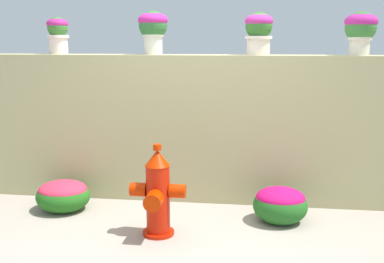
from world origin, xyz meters
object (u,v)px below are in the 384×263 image
Objects in this scene: potted_plant_4 at (361,28)px; fire_hydrant at (158,195)px; potted_plant_3 at (259,30)px; potted_plant_1 at (58,32)px; flower_bush_left at (280,203)px; potted_plant_2 at (153,27)px; flower_bush_right at (63,194)px.

potted_plant_4 is 0.52× the size of fire_hydrant.
potted_plant_4 is at bearing 0.14° from potted_plant_3.
potted_plant_3 is 1.00× the size of potted_plant_4.
potted_plant_1 is 0.93× the size of potted_plant_4.
potted_plant_2 is at bearing 153.98° from flower_bush_left.
flower_bush_left reaches higher than flower_bush_right.
flower_bush_left is (1.35, -0.66, -1.66)m from potted_plant_2.
potted_plant_3 is 1.75m from flower_bush_left.
potted_plant_1 is at bearing 164.88° from flower_bush_left.
potted_plant_1 reaches higher than fire_hydrant.
flower_bush_left is (0.24, -0.61, -1.63)m from potted_plant_3.
potted_plant_4 reaches higher than flower_bush_left.
potted_plant_4 reaches higher than potted_plant_1.
potted_plant_1 is at bearing -179.49° from potted_plant_2.
flower_bush_right is at bearing -143.25° from potted_plant_2.
potted_plant_4 reaches higher than fire_hydrant.
potted_plant_4 is 3.42m from flower_bush_right.
flower_bush_right is (0.22, -0.61, -1.63)m from potted_plant_1.
fire_hydrant is (-0.86, -1.05, -1.44)m from potted_plant_3.
potted_plant_2 reaches higher than flower_bush_left.
potted_plant_4 is (3.16, -0.04, 0.03)m from potted_plant_1.
potted_plant_1 is 1.75m from flower_bush_right.
potted_plant_3 is at bearing -179.86° from potted_plant_4.
flower_bush_right is (-0.83, -0.62, -1.68)m from potted_plant_2.
potted_plant_2 is 2.11m from potted_plant_4.
flower_bush_left is 0.94× the size of flower_bush_right.
potted_plant_2 is 1.86m from fire_hydrant.
flower_bush_left is at bearing -26.02° from potted_plant_2.
flower_bush_left is (1.10, 0.44, -0.19)m from fire_hydrant.
potted_plant_4 is at bearing 29.57° from fire_hydrant.
potted_plant_4 is at bearing -1.34° from potted_plant_2.
fire_hydrant is at bearing -150.43° from potted_plant_4.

